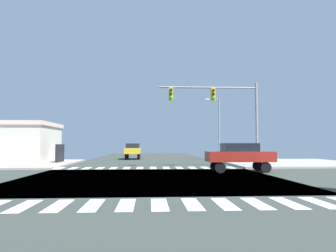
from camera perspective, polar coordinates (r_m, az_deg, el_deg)
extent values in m
cube|color=#353B36|center=(17.07, -3.23, -9.48)|extent=(14.00, 90.00, 0.05)
cube|color=#353B36|center=(17.07, -3.23, -9.48)|extent=(90.00, 12.00, 0.05)
cube|color=#A09B91|center=(31.83, 20.94, -6.20)|extent=(12.00, 12.00, 0.14)
cube|color=#A79A8E|center=(31.77, -27.61, -6.05)|extent=(12.00, 12.00, 0.14)
cube|color=white|center=(10.51, -24.54, -12.97)|extent=(0.50, 2.00, 0.01)
cube|color=white|center=(10.20, -19.15, -13.39)|extent=(0.50, 2.00, 0.01)
cube|color=white|center=(9.98, -13.45, -13.70)|extent=(0.50, 2.00, 0.01)
cube|color=white|center=(9.86, -7.55, -13.89)|extent=(0.50, 2.00, 0.01)
cube|color=white|center=(9.85, -1.56, -13.94)|extent=(0.50, 2.00, 0.01)
cube|color=white|center=(9.93, 4.39, -13.84)|extent=(0.50, 2.00, 0.01)
cube|color=white|center=(10.11, 10.18, -13.61)|extent=(0.50, 2.00, 0.01)
cube|color=white|center=(10.39, 15.70, -13.26)|extent=(0.50, 2.00, 0.01)
cube|color=white|center=(10.75, 20.87, -12.82)|extent=(0.50, 2.00, 0.01)
cube|color=white|center=(11.19, 25.65, -12.33)|extent=(0.50, 2.00, 0.01)
cube|color=white|center=(25.24, -18.93, -7.22)|extent=(0.50, 2.00, 0.01)
cube|color=white|center=(24.99, -16.70, -7.30)|extent=(0.50, 2.00, 0.01)
cube|color=white|center=(24.78, -14.44, -7.37)|extent=(0.50, 2.00, 0.01)
cube|color=white|center=(24.61, -12.13, -7.43)|extent=(0.50, 2.00, 0.01)
cube|color=white|center=(24.48, -9.80, -7.47)|extent=(0.50, 2.00, 0.01)
cube|color=white|center=(24.40, -7.44, -7.51)|extent=(0.50, 2.00, 0.01)
cube|color=white|center=(24.35, -5.07, -7.53)|extent=(0.50, 2.00, 0.01)
cube|color=white|center=(24.34, -2.70, -7.54)|extent=(0.50, 2.00, 0.01)
cube|color=white|center=(24.37, -0.33, -7.54)|extent=(0.50, 2.00, 0.01)
cube|color=white|center=(24.45, 2.03, -7.52)|extent=(0.50, 2.00, 0.01)
cube|color=white|center=(24.56, 4.38, -7.50)|extent=(0.50, 2.00, 0.01)
cube|color=white|center=(24.72, 6.69, -7.46)|extent=(0.50, 2.00, 0.01)
cube|color=white|center=(24.91, 8.98, -7.41)|extent=(0.50, 2.00, 0.01)
cube|color=white|center=(25.15, 11.22, -7.35)|extent=(0.50, 2.00, 0.01)
cylinder|color=gray|center=(26.04, 15.70, 0.20)|extent=(0.20, 0.20, 6.68)
cylinder|color=gray|center=(25.39, 7.22, 6.88)|extent=(7.77, 0.14, 0.14)
cube|color=yellow|center=(25.37, 8.10, 5.64)|extent=(0.32, 0.40, 1.00)
sphere|color=black|center=(25.18, 8.20, 6.42)|extent=(0.22, 0.22, 0.22)
sphere|color=black|center=(25.13, 8.21, 5.72)|extent=(0.22, 0.22, 0.22)
sphere|color=green|center=(25.09, 8.21, 5.02)|extent=(0.22, 0.22, 0.22)
cube|color=yellow|center=(24.92, 0.51, 5.77)|extent=(0.32, 0.40, 1.00)
sphere|color=black|center=(24.73, 0.55, 6.56)|extent=(0.22, 0.22, 0.22)
sphere|color=black|center=(24.68, 0.55, 5.85)|extent=(0.22, 0.22, 0.22)
sphere|color=green|center=(24.63, 0.55, 5.14)|extent=(0.22, 0.22, 0.22)
cylinder|color=gray|center=(36.47, 9.23, -0.54)|extent=(0.16, 0.16, 7.04)
cylinder|color=gray|center=(36.64, 8.11, 4.81)|extent=(1.40, 0.10, 0.10)
ellipsoid|color=silver|center=(36.50, 7.03, 4.75)|extent=(0.60, 0.32, 0.20)
cube|color=black|center=(31.45, -18.91, -4.76)|extent=(0.24, 2.20, 1.80)
cylinder|color=black|center=(36.78, -5.35, -5.55)|extent=(0.26, 0.68, 0.68)
cylinder|color=black|center=(36.86, -7.60, -5.53)|extent=(0.26, 0.68, 0.68)
cylinder|color=black|center=(39.70, -5.21, -5.38)|extent=(0.26, 0.68, 0.68)
cylinder|color=black|center=(39.77, -7.29, -5.36)|extent=(0.26, 0.68, 0.68)
cube|color=gold|center=(38.25, -6.35, -4.45)|extent=(1.80, 4.30, 0.66)
cube|color=black|center=(38.24, -6.34, -3.55)|extent=(1.55, 2.24, 0.54)
cylinder|color=black|center=(22.49, 15.88, -6.92)|extent=(0.68, 0.26, 0.68)
cylinder|color=black|center=(21.14, 17.18, -7.14)|extent=(0.68, 0.26, 0.68)
cylinder|color=black|center=(21.71, 8.52, -7.14)|extent=(0.68, 0.26, 0.68)
cylinder|color=black|center=(20.30, 9.37, -7.41)|extent=(0.68, 0.26, 0.68)
cube|color=#A52319|center=(21.33, 12.77, -5.37)|extent=(4.30, 1.80, 0.66)
cube|color=black|center=(21.31, 12.75, -3.76)|extent=(2.24, 1.55, 0.54)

